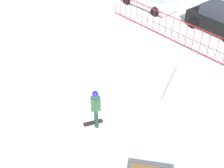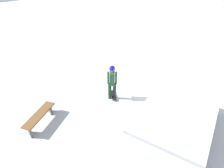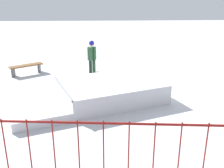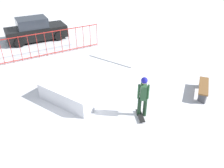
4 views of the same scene
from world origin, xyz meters
name	(u,v)px [view 2 (image 2 of 4)]	position (x,y,z in m)	size (l,w,h in m)	color
ground_plane	(174,101)	(0.00, 0.00, 0.00)	(60.00, 60.00, 0.00)	silver
skate_ramp	(171,129)	(1.80, 1.17, 0.32)	(5.97, 4.32, 0.74)	silver
skater	(112,80)	(2.11, -1.95, 1.01)	(0.41, 0.43, 1.73)	black
skateboard	(113,95)	(1.98, -2.02, 0.08)	(0.54, 0.80, 0.09)	black
park_bench	(40,117)	(5.36, -2.41, 0.36)	(1.55, 1.22, 0.48)	brown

